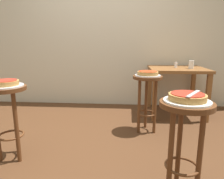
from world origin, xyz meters
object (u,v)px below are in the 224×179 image
object	(u,v)px
pizza_server_knife	(193,94)
pizza_leftside	(148,73)
serving_plate_foreground	(187,101)
stool_leftside	(147,92)
serving_plate_leftside	(148,75)
cup_near_edge	(191,65)
condiment_shaker	(176,65)
dining_table	(177,76)
stool_foreground	(185,130)
pizza_middle	(5,83)
pizza_foreground	(187,97)
serving_plate_middle	(5,86)
stool_middle	(8,107)

from	to	relation	value
pizza_server_knife	pizza_leftside	bearing A→B (deg)	42.17
serving_plate_foreground	stool_leftside	xyz separation A→B (m)	(-0.15, 1.13, -0.20)
serving_plate_leftside	cup_near_edge	distance (m)	0.91
condiment_shaker	pizza_server_knife	world-z (taller)	condiment_shaker
dining_table	condiment_shaker	world-z (taller)	condiment_shaker
stool_foreground	stool_leftside	world-z (taller)	same
pizza_middle	cup_near_edge	distance (m)	2.40
pizza_foreground	cup_near_edge	world-z (taller)	cup_near_edge
pizza_server_knife	condiment_shaker	bearing A→B (deg)	24.04
serving_plate_middle	dining_table	bearing A→B (deg)	38.46
pizza_foreground	stool_leftside	xyz separation A→B (m)	(-0.15, 1.13, -0.23)
pizza_foreground	pizza_server_knife	xyz separation A→B (m)	(0.03, -0.02, 0.03)
pizza_foreground	dining_table	distance (m)	1.87
stool_middle	stool_leftside	distance (m)	1.51
cup_near_edge	dining_table	bearing A→B (deg)	149.03
pizza_foreground	cup_near_edge	bearing A→B (deg)	73.25
stool_leftside	serving_plate_middle	bearing A→B (deg)	-150.76
stool_middle	condiment_shaker	world-z (taller)	condiment_shaker
pizza_middle	serving_plate_leftside	xyz separation A→B (m)	(1.32, 0.74, -0.03)
pizza_server_knife	pizza_middle	bearing A→B (deg)	107.96
dining_table	stool_foreground	bearing A→B (deg)	-100.75
stool_middle	dining_table	size ratio (longest dim) A/B	0.85
serving_plate_leftside	pizza_server_knife	bearing A→B (deg)	-80.96
stool_middle	dining_table	distance (m)	2.33
pizza_foreground	stool_leftside	distance (m)	1.16
stool_foreground	cup_near_edge	size ratio (longest dim) A/B	5.93
stool_foreground	pizza_server_knife	size ratio (longest dim) A/B	3.17
condiment_shaker	dining_table	bearing A→B (deg)	8.52
serving_plate_foreground	serving_plate_middle	distance (m)	1.52
stool_leftside	condiment_shaker	xyz separation A→B (m)	(0.48, 0.70, 0.26)
pizza_middle	condiment_shaker	world-z (taller)	condiment_shaker
serving_plate_middle	condiment_shaker	bearing A→B (deg)	38.74
serving_plate_middle	dining_table	size ratio (longest dim) A/B	0.38
stool_foreground	cup_near_edge	distance (m)	1.83
serving_plate_middle	dining_table	world-z (taller)	dining_table
serving_plate_foreground	stool_leftside	distance (m)	1.15
pizza_leftside	serving_plate_leftside	bearing A→B (deg)	90.00
condiment_shaker	pizza_server_knife	xyz separation A→B (m)	(-0.30, -1.85, -0.00)
pizza_foreground	dining_table	bearing A→B (deg)	79.25
stool_foreground	dining_table	world-z (taller)	dining_table
pizza_server_knife	stool_middle	bearing A→B (deg)	107.96
serving_plate_foreground	stool_middle	distance (m)	1.53
stool_middle	pizza_leftside	bearing A→B (deg)	29.24
pizza_middle	pizza_foreground	bearing A→B (deg)	-14.74
pizza_foreground	pizza_server_knife	distance (m)	0.04
condiment_shaker	serving_plate_middle	bearing A→B (deg)	-141.26
stool_foreground	serving_plate_foreground	distance (m)	0.20
pizza_foreground	condiment_shaker	xyz separation A→B (m)	(0.33, 1.83, 0.03)
serving_plate_foreground	cup_near_edge	distance (m)	1.81
stool_middle	stool_leftside	size ratio (longest dim) A/B	1.00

